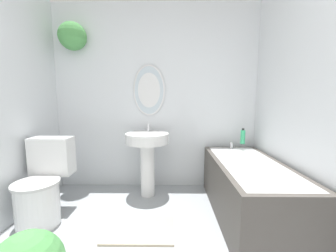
{
  "coord_description": "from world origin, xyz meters",
  "views": [
    {
      "loc": [
        0.19,
        -0.36,
        1.17
      ],
      "look_at": [
        0.17,
        1.47,
        0.94
      ],
      "focal_mm": 22.0,
      "sensor_mm": 36.0,
      "label": 1
    }
  ],
  "objects_px": {
    "shampoo_bottle": "(243,137)",
    "pedestal_sink": "(147,150)",
    "toilet": "(43,186)",
    "bathtub": "(248,189)"
  },
  "relations": [
    {
      "from": "shampoo_bottle",
      "to": "pedestal_sink",
      "type": "bearing_deg",
      "value": -176.18
    },
    {
      "from": "toilet",
      "to": "bathtub",
      "type": "height_order",
      "value": "toilet"
    },
    {
      "from": "pedestal_sink",
      "to": "bathtub",
      "type": "relative_size",
      "value": 0.61
    },
    {
      "from": "toilet",
      "to": "shampoo_bottle",
      "type": "xyz_separation_m",
      "value": [
        2.14,
        0.61,
        0.38
      ]
    },
    {
      "from": "bathtub",
      "to": "toilet",
      "type": "bearing_deg",
      "value": -178.03
    },
    {
      "from": "bathtub",
      "to": "shampoo_bottle",
      "type": "bearing_deg",
      "value": 78.16
    },
    {
      "from": "toilet",
      "to": "shampoo_bottle",
      "type": "height_order",
      "value": "shampoo_bottle"
    },
    {
      "from": "toilet",
      "to": "bathtub",
      "type": "relative_size",
      "value": 0.55
    },
    {
      "from": "toilet",
      "to": "shampoo_bottle",
      "type": "bearing_deg",
      "value": 16.0
    },
    {
      "from": "bathtub",
      "to": "pedestal_sink",
      "type": "bearing_deg",
      "value": 156.33
    }
  ]
}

